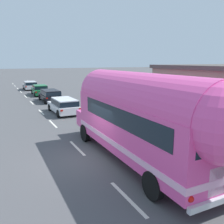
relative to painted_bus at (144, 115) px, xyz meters
name	(u,v)px	position (x,y,z in m)	size (l,w,h in m)	color
ground_plane	(88,159)	(-1.93, 1.76, -2.30)	(300.00, 300.00, 0.00)	#4C4C4F
lane_markings	(68,108)	(0.80, 14.63, -2.30)	(4.01, 80.00, 0.01)	silver
painted_bus	(144,115)	(0.00, 0.00, 0.00)	(2.67, 11.30, 4.12)	#EA4C9E
car_lead	(64,105)	(-0.19, 12.32, -1.52)	(1.99, 4.54, 1.37)	white
car_second	(50,95)	(0.13, 19.38, -1.51)	(1.96, 4.50, 1.37)	black
car_third	(40,90)	(0.10, 25.63, -1.56)	(2.11, 4.88, 1.37)	#196633
car_fourth	(30,85)	(-0.22, 32.66, -1.51)	(2.07, 4.31, 1.37)	silver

